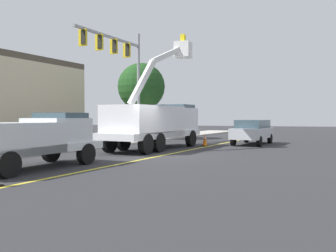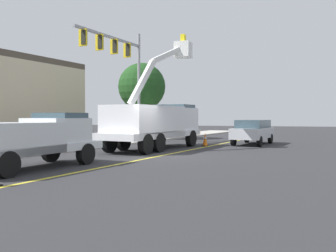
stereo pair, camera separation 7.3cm
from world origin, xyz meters
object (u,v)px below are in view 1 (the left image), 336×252
Objects in this scene: utility_bucket_truck at (156,122)px; traffic_cone_mid_front at (205,140)px; traffic_signal_mast at (120,61)px; service_pickup_truck at (32,138)px; passing_minivan at (253,130)px.

traffic_cone_mid_front is (3.00, -2.30, -1.18)m from utility_bucket_truck.
traffic_cone_mid_front is 0.11× the size of traffic_signal_mast.
service_pickup_truck is 12.85m from traffic_signal_mast.
service_pickup_truck is 12.70m from traffic_cone_mid_front.
utility_bucket_truck is 3.96m from traffic_cone_mid_front.
service_pickup_truck is 0.73× the size of traffic_signal_mast.
utility_bucket_truck is 9.84× the size of traffic_cone_mid_front.
traffic_signal_mast is (11.80, 2.12, 4.63)m from service_pickup_truck.
traffic_signal_mast reaches higher than utility_bucket_truck.
traffic_signal_mast reaches higher than passing_minivan.
traffic_signal_mast is (-0.32, 5.87, 5.33)m from traffic_cone_mid_front.
passing_minivan is at bearing -72.21° from traffic_signal_mast.
traffic_cone_mid_front is at bearing 131.30° from passing_minivan.
service_pickup_truck is at bearing 155.82° from passing_minivan.
service_pickup_truck is 6.79× the size of traffic_cone_mid_front.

